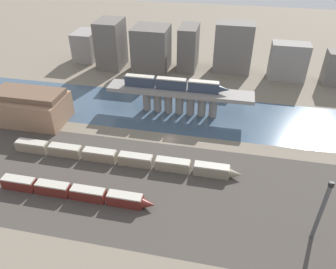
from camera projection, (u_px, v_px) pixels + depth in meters
name	position (u px, v px, depth m)	size (l,w,h in m)	color
ground_plane	(170.00, 139.00, 110.59)	(400.00, 400.00, 0.00)	#756B5B
railbed_yard	(153.00, 188.00, 91.18)	(280.00, 42.00, 0.01)	#423D38
river_water	(179.00, 113.00, 125.22)	(320.00, 29.58, 0.01)	#3D5166
bridge	(180.00, 97.00, 121.37)	(53.75, 8.38, 9.78)	gray
train_on_bridge	(174.00, 84.00, 118.92)	(38.68, 2.72, 4.15)	#2D384C
train_yard_near	(75.00, 192.00, 87.43)	(43.31, 3.01, 3.42)	#5B1E19
train_yard_mid	(122.00, 158.00, 99.46)	(71.32, 3.18, 3.42)	gray
warehouse_building	(31.00, 107.00, 117.76)	(25.09, 15.35, 11.72)	#937056
signal_tower	(321.00, 212.00, 72.74)	(1.00, 0.95, 17.19)	#4C4C51
city_block_far_left	(87.00, 45.00, 167.51)	(10.69, 14.92, 14.10)	gray
city_block_left	(111.00, 44.00, 156.83)	(11.33, 15.46, 22.41)	#605B56
city_block_center	(151.00, 48.00, 154.62)	(16.35, 15.71, 20.34)	#605B56
city_block_right	(188.00, 48.00, 155.62)	(8.36, 15.89, 20.33)	#605B56
city_block_far_right	(233.00, 48.00, 152.02)	(17.21, 10.10, 22.76)	slate
city_block_tall	(288.00, 62.00, 146.08)	(16.22, 8.58, 16.58)	gray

